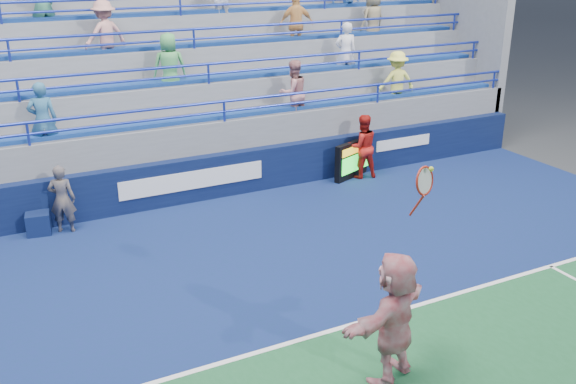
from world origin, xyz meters
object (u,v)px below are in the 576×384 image
line_judge (62,199)px  serve_speed_board (353,159)px  ball_girl (362,146)px  tennis_player (394,317)px  judge_chair (38,221)px

line_judge → serve_speed_board: bearing=-157.3°
serve_speed_board → ball_girl: size_ratio=0.81×
ball_girl → tennis_player: bearing=71.2°
serve_speed_board → line_judge: 7.54m
judge_chair → ball_girl: (8.26, -0.09, 0.59)m
tennis_player → ball_girl: 8.65m
judge_chair → line_judge: 0.74m
tennis_player → ball_girl: size_ratio=1.83×
line_judge → ball_girl: size_ratio=0.88×
line_judge → judge_chair: bearing=4.4°
serve_speed_board → ball_girl: (0.19, -0.11, 0.36)m
ball_girl → serve_speed_board: bearing=-19.7°
judge_chair → ball_girl: bearing=-0.6°
line_judge → ball_girl: (7.72, 0.07, 0.10)m
judge_chair → tennis_player: tennis_player is taller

